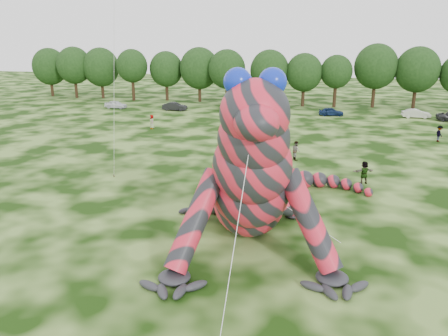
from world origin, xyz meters
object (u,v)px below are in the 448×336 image
at_px(inflatable_gecko, 249,149).
at_px(spectator_2, 439,134).
at_px(tree_11, 416,78).
at_px(car_1, 175,106).
at_px(tree_2, 101,73).
at_px(car_2, 237,108).
at_px(tree_3, 132,75).
at_px(car_4, 331,112).
at_px(spectator_1, 296,150).
at_px(tree_7, 269,78).
at_px(spectator_0, 230,153).
at_px(tree_1, 75,72).
at_px(tree_9, 336,81).
at_px(tree_4, 166,76).
at_px(spectator_5, 364,172).
at_px(spectator_4, 152,122).
at_px(car_0, 116,104).
at_px(tree_10, 375,76).
at_px(car_3, 270,111).
at_px(car_5, 416,114).
at_px(tree_0, 50,72).
at_px(tree_5, 199,75).
at_px(tree_6, 227,77).
at_px(tree_8, 304,80).

bearing_deg(inflatable_gecko, spectator_2, 46.17).
height_order(tree_11, car_1, tree_11).
distance_m(tree_2, car_2, 31.38).
bearing_deg(tree_3, inflatable_gecko, -58.73).
xyz_separation_m(car_4, spectator_1, (-3.11, -26.63, 0.29)).
distance_m(tree_7, car_1, 17.34).
distance_m(tree_3, spectator_0, 46.50).
bearing_deg(tree_1, tree_2, 7.58).
bearing_deg(tree_11, tree_9, -176.18).
xyz_separation_m(inflatable_gecko, tree_4, (-25.57, 53.76, -0.43)).
relative_size(car_4, spectator_5, 1.99).
height_order(tree_9, spectator_5, tree_9).
distance_m(tree_2, spectator_4, 34.07).
bearing_deg(car_2, car_0, 102.70).
distance_m(tree_10, car_3, 20.43).
bearing_deg(car_5, tree_1, 78.71).
relative_size(spectator_5, spectator_2, 1.00).
xyz_separation_m(tree_0, spectator_5, (57.92, -43.71, -3.83)).
bearing_deg(car_4, spectator_5, 178.22).
height_order(car_1, car_4, car_1).
bearing_deg(car_4, car_2, 83.68).
bearing_deg(car_2, tree_5, 52.48).
height_order(tree_3, spectator_0, tree_3).
xyz_separation_m(tree_10, car_5, (5.35, -9.56, -4.60)).
bearing_deg(tree_10, tree_6, -175.66).
relative_size(tree_6, spectator_4, 5.28).
bearing_deg(car_5, spectator_2, 176.30).
bearing_deg(spectator_5, tree_6, -87.91).
relative_size(car_2, spectator_1, 2.90).
relative_size(tree_2, tree_6, 1.02).
xyz_separation_m(tree_3, tree_10, (43.11, 1.51, 0.53)).
xyz_separation_m(tree_1, car_0, (13.92, -10.76, -4.27)).
distance_m(car_5, spectator_2, 16.05).
height_order(tree_4, spectator_5, tree_4).
bearing_deg(car_4, tree_5, 59.93).
distance_m(inflatable_gecko, car_4, 43.64).
height_order(tree_1, car_3, tree_1).
xyz_separation_m(tree_0, tree_7, (44.48, -2.43, -0.02)).
xyz_separation_m(inflatable_gecko, spectator_2, (16.58, 28.02, -4.03)).
xyz_separation_m(car_0, spectator_4, (12.68, -14.86, 0.26)).
relative_size(tree_10, spectator_1, 5.74).
relative_size(tree_4, car_3, 2.07).
relative_size(tree_6, car_1, 2.38).
relative_size(car_5, spectator_0, 2.51).
bearing_deg(tree_5, tree_3, -173.80).
xyz_separation_m(car_3, spectator_1, (6.01, -25.12, 0.28)).
bearing_deg(inflatable_gecko, tree_0, 119.72).
xyz_separation_m(tree_4, car_5, (42.38, -9.70, -3.88)).
bearing_deg(tree_8, tree_3, 179.85).
distance_m(spectator_4, spectator_0, 18.46).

